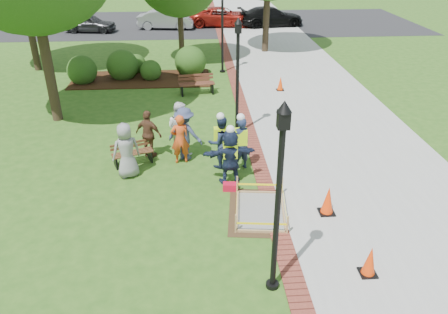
{
  "coord_description": "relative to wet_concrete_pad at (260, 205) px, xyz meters",
  "views": [
    {
      "loc": [
        -0.29,
        -9.98,
        6.86
      ],
      "look_at": [
        0.5,
        1.2,
        1.0
      ],
      "focal_mm": 35.0,
      "sensor_mm": 36.0,
      "label": 1
    }
  ],
  "objects": [
    {
      "name": "hivis_worker_c",
      "position": [
        -0.91,
        2.68,
        0.69
      ],
      "size": [
        0.63,
        0.51,
        1.87
      ],
      "color": "#1B1D47",
      "rests_on": "ground"
    },
    {
      "name": "shrub_b",
      "position": [
        -5.32,
        12.45,
        -0.23
      ],
      "size": [
        1.6,
        1.6,
        1.6
      ],
      "primitive_type": "sphere",
      "color": "#234914",
      "rests_on": "ground"
    },
    {
      "name": "cone_back",
      "position": [
        1.79,
        -0.19,
        0.17
      ],
      "size": [
        0.42,
        0.42,
        0.83
      ],
      "color": "black",
      "rests_on": "ground"
    },
    {
      "name": "parking_lot",
      "position": [
        -1.39,
        27.2,
        -0.23
      ],
      "size": [
        36.0,
        12.0,
        0.01
      ],
      "primitive_type": "cube",
      "color": "black",
      "rests_on": "ground"
    },
    {
      "name": "bench_far",
      "position": [
        -1.57,
        9.77,
        0.05
      ],
      "size": [
        1.7,
        0.78,
        0.89
      ],
      "color": "brown",
      "rests_on": "ground"
    },
    {
      "name": "wet_concrete_pad",
      "position": [
        0.0,
        0.0,
        0.0
      ],
      "size": [
        1.95,
        2.48,
        0.55
      ],
      "color": "#47331E",
      "rests_on": "ground"
    },
    {
      "name": "sidewalk",
      "position": [
        3.61,
        10.2,
        -0.22
      ],
      "size": [
        6.0,
        60.0,
        0.02
      ],
      "primitive_type": "cube",
      "color": "#9E9E99",
      "rests_on": "ground"
    },
    {
      "name": "hivis_worker_b",
      "position": [
        -0.3,
        2.49,
        0.71
      ],
      "size": [
        0.65,
        0.54,
        1.9
      ],
      "color": "#182640",
      "rests_on": "ground"
    },
    {
      "name": "hivis_worker_a",
      "position": [
        -0.69,
        1.67,
        0.69
      ],
      "size": [
        0.59,
        0.42,
        1.87
      ],
      "color": "#1D224B",
      "rests_on": "ground"
    },
    {
      "name": "shrub_e",
      "position": [
        -4.76,
        13.49,
        -0.23
      ],
      "size": [
        1.06,
        1.06,
        1.06
      ],
      "primitive_type": "sphere",
      "color": "#234914",
      "rests_on": "ground"
    },
    {
      "name": "casual_person_d",
      "position": [
        -3.25,
        3.54,
        0.59
      ],
      "size": [
        0.62,
        0.54,
        1.65
      ],
      "color": "brown",
      "rests_on": "ground"
    },
    {
      "name": "parked_car_d",
      "position": [
        4.54,
        25.52,
        -0.23
      ],
      "size": [
        2.81,
        5.2,
        1.61
      ],
      "primitive_type": "imported",
      "rotation": [
        0.0,
        0.0,
        1.71
      ],
      "color": "black",
      "rests_on": "ground"
    },
    {
      "name": "mulch_bed",
      "position": [
        -4.39,
        12.2,
        -0.21
      ],
      "size": [
        7.0,
        3.0,
        0.05
      ],
      "primitive_type": "cube",
      "color": "#381E0F",
      "rests_on": "ground"
    },
    {
      "name": "shrub_a",
      "position": [
        -7.24,
        11.88,
        -0.23
      ],
      "size": [
        1.48,
        1.48,
        1.48
      ],
      "primitive_type": "sphere",
      "color": "#234914",
      "rests_on": "ground"
    },
    {
      "name": "lamp_near",
      "position": [
        -0.14,
        -2.8,
        2.25
      ],
      "size": [
        0.28,
        0.28,
        4.26
      ],
      "color": "black",
      "rests_on": "ground"
    },
    {
      "name": "shrub_d",
      "position": [
        -1.85,
        12.88,
        -0.23
      ],
      "size": [
        1.64,
        1.64,
        1.64
      ],
      "primitive_type": "sphere",
      "color": "#234914",
      "rests_on": "ground"
    },
    {
      "name": "casual_person_b",
      "position": [
        -2.2,
        3.05,
        0.6
      ],
      "size": [
        0.58,
        0.42,
        1.67
      ],
      "color": "#D64619",
      "rests_on": "ground"
    },
    {
      "name": "casual_person_e",
      "position": [
        -2.05,
        3.29,
        0.67
      ],
      "size": [
        0.68,
        0.56,
        1.81
      ],
      "color": "#343C5C",
      "rests_on": "ground"
    },
    {
      "name": "shrub_c",
      "position": [
        -3.88,
        12.17,
        -0.23
      ],
      "size": [
        1.08,
        1.08,
        1.08
      ],
      "primitive_type": "sphere",
      "color": "#234914",
      "rests_on": "ground"
    },
    {
      "name": "parked_car_a",
      "position": [
        -9.33,
        24.22,
        -0.23
      ],
      "size": [
        2.49,
        4.56,
        1.41
      ],
      "primitive_type": "imported",
      "rotation": [
        0.0,
        0.0,
        1.43
      ],
      "color": "#28282A",
      "rests_on": "ground"
    },
    {
      "name": "toolbox",
      "position": [
        -0.71,
        1.19,
        -0.12
      ],
      "size": [
        0.47,
        0.3,
        0.22
      ],
      "primitive_type": "cube",
      "rotation": [
        0.0,
        0.0,
        -0.13
      ],
      "color": "red",
      "rests_on": "ground"
    },
    {
      "name": "lamp_mid",
      "position": [
        -0.14,
        5.2,
        2.25
      ],
      "size": [
        0.28,
        0.28,
        4.26
      ],
      "color": "black",
      "rests_on": "ground"
    },
    {
      "name": "casual_person_a",
      "position": [
        -3.82,
        2.25,
        0.65
      ],
      "size": [
        0.66,
        0.56,
        1.76
      ],
      "color": "gray",
      "rests_on": "ground"
    },
    {
      "name": "parked_car_b",
      "position": [
        -3.71,
        25.03,
        -0.23
      ],
      "size": [
        2.56,
        4.91,
        1.54
      ],
      "primitive_type": "imported",
      "rotation": [
        0.0,
        0.0,
        1.46
      ],
      "color": "gray",
      "rests_on": "ground"
    },
    {
      "name": "brick_edging",
      "position": [
        0.36,
        10.2,
        -0.22
      ],
      "size": [
        0.5,
        60.0,
        0.03
      ],
      "primitive_type": "cube",
      "color": "maroon",
      "rests_on": "ground"
    },
    {
      "name": "lamp_far",
      "position": [
        -0.14,
        13.2,
        2.25
      ],
      "size": [
        0.28,
        0.28,
        4.26
      ],
      "color": "black",
      "rests_on": "ground"
    },
    {
      "name": "cone_far",
      "position": [
        2.41,
        9.99,
        0.1
      ],
      "size": [
        0.35,
        0.35,
        0.7
      ],
      "color": "black",
      "rests_on": "ground"
    },
    {
      "name": "cone_front",
      "position": [
        2.05,
        -2.58,
        0.13
      ],
      "size": [
        0.38,
        0.38,
        0.76
      ],
      "color": "black",
      "rests_on": "ground"
    },
    {
      "name": "parked_car_c",
      "position": [
        0.71,
        25.89,
        -0.23
      ],
      "size": [
        2.36,
        4.9,
        1.56
      ],
      "primitive_type": "imported",
      "rotation": [
        0.0,
        0.0,
        1.51
      ],
      "color": "#A11D14",
      "rests_on": "ground"
    },
    {
      "name": "bench_near",
      "position": [
        -3.77,
        3.04,
        -0.01
      ],
      "size": [
        1.38,
        0.87,
        0.71
      ],
      "color": "brown",
      "rests_on": "ground"
    },
    {
      "name": "casual_person_c",
      "position": [
        -2.22,
        3.72,
        0.69
      ],
      "size": [
        0.7,
        0.67,
        1.86
      ],
      "color": "silver",
      "rests_on": "ground"
    },
    {
      "name": "ground",
      "position": [
        -1.39,
        0.2,
        -0.23
      ],
      "size": [
        100.0,
        100.0,
        0.0
      ],
      "primitive_type": "plane",
      "color": "#285116",
      "rests_on": "ground"
    }
  ]
}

